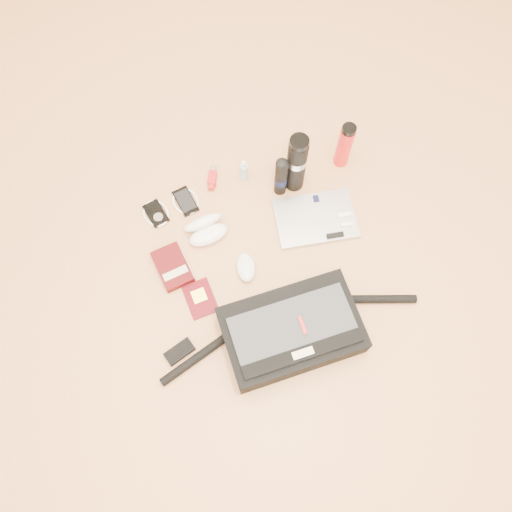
# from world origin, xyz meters

# --- Properties ---
(ground) EXTENTS (4.00, 4.00, 0.00)m
(ground) POSITION_xyz_m (0.00, 0.00, 0.00)
(ground) COLOR tan
(ground) RESTS_ON ground
(messenger_bag) EXTENTS (0.98, 0.33, 0.13)m
(messenger_bag) POSITION_xyz_m (0.05, -0.21, 0.06)
(messenger_bag) COLOR black
(messenger_bag) RESTS_ON ground
(laptop) EXTENTS (0.33, 0.24, 0.03)m
(laptop) POSITION_xyz_m (0.27, 0.22, 0.01)
(laptop) COLOR #ADADB0
(laptop) RESTS_ON ground
(book) EXTENTS (0.15, 0.19, 0.03)m
(book) POSITION_xyz_m (-0.32, 0.14, 0.02)
(book) COLOR #42080A
(book) RESTS_ON ground
(passport) EXTENTS (0.12, 0.16, 0.01)m
(passport) POSITION_xyz_m (-0.24, 0.00, 0.00)
(passport) COLOR #4C060D
(passport) RESTS_ON ground
(mouse) EXTENTS (0.08, 0.13, 0.04)m
(mouse) POSITION_xyz_m (-0.05, 0.07, 0.02)
(mouse) COLOR silver
(mouse) RESTS_ON ground
(sunglasses_case) EXTENTS (0.18, 0.16, 0.09)m
(sunglasses_case) POSITION_xyz_m (-0.16, 0.26, 0.03)
(sunglasses_case) COLOR white
(sunglasses_case) RESTS_ON ground
(ipod) EXTENTS (0.12, 0.13, 0.01)m
(ipod) POSITION_xyz_m (-0.34, 0.39, 0.01)
(ipod) COLOR black
(ipod) RESTS_ON ground
(phone) EXTENTS (0.12, 0.14, 0.01)m
(phone) POSITION_xyz_m (-0.22, 0.42, 0.01)
(phone) COLOR black
(phone) RESTS_ON ground
(inhaler) EXTENTS (0.06, 0.11, 0.03)m
(inhaler) POSITION_xyz_m (-0.09, 0.49, 0.01)
(inhaler) COLOR #A7171C
(inhaler) RESTS_ON ground
(spray_bottle) EXTENTS (0.04, 0.04, 0.12)m
(spray_bottle) POSITION_xyz_m (0.04, 0.47, 0.05)
(spray_bottle) COLOR #9DC5D8
(spray_bottle) RESTS_ON ground
(aerosol_can) EXTENTS (0.07, 0.07, 0.21)m
(aerosol_can) POSITION_xyz_m (0.17, 0.38, 0.10)
(aerosol_can) COLOR black
(aerosol_can) RESTS_ON ground
(thermos_black) EXTENTS (0.09, 0.09, 0.30)m
(thermos_black) POSITION_xyz_m (0.23, 0.40, 0.15)
(thermos_black) COLOR black
(thermos_black) RESTS_ON ground
(thermos_red) EXTENTS (0.07, 0.07, 0.23)m
(thermos_red) POSITION_xyz_m (0.45, 0.45, 0.11)
(thermos_red) COLOR red
(thermos_red) RESTS_ON ground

